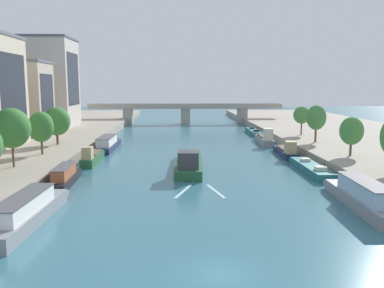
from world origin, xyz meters
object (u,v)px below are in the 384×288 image
Objects in this scene: tree_left_by_lamp at (57,121)px; bridge_far at (185,111)px; moored_boat_right_end at (362,196)px; moored_boat_right_far at (254,132)px; tree_left_far at (11,128)px; barge_midriver at (189,162)px; moored_boat_left_gap_after at (92,157)px; moored_boat_left_near at (65,177)px; moored_boat_left_second at (27,211)px; moored_boat_right_gap_after at (311,168)px; tree_right_past_mid at (316,118)px; moored_boat_left_far at (107,144)px; tree_left_distant at (41,127)px; tree_right_third at (302,115)px; tree_right_end_of_row at (352,131)px; moored_boat_right_second at (286,151)px; moored_boat_right_midway at (265,139)px.

tree_left_by_lamp reaches higher than bridge_far.
moored_boat_right_end is 1.07× the size of moored_boat_right_far.
moored_boat_right_end is 40.85m from tree_left_far.
moored_boat_left_gap_after is at bearing 160.14° from barge_midriver.
tree_left_by_lamp is at bearing 108.27° from moored_boat_left_near.
barge_midriver reaches higher than moored_boat_left_second.
tree_right_past_mid reaches higher than moored_boat_right_gap_after.
moored_boat_left_far is at bearing 128.35° from barge_midriver.
tree_left_distant is at bearing 169.83° from barge_midriver.
tree_right_third is at bearing 25.33° from tree_left_distant.
bridge_far is (22.67, 64.70, -1.84)m from tree_left_distant.
moored_boat_right_end is 2.54× the size of tree_right_end_of_row.
moored_boat_left_second is at bearing -123.73° from barge_midriver.
moored_boat_right_second is at bearing 22.03° from tree_left_far.
moored_boat_left_second is at bearing -173.92° from moored_boat_right_end.
tree_right_past_mid reaches higher than barge_midriver.
moored_boat_right_end is at bearing 6.08° from moored_boat_left_second.
moored_boat_right_far is at bearing 49.80° from tree_left_far.
moored_boat_right_gap_after is at bearing -9.24° from tree_left_distant.
moored_boat_left_gap_after reaches higher than moored_boat_right_second.
barge_midriver is 2.33× the size of tree_left_far.
moored_boat_right_second is at bearing -144.38° from tree_right_past_mid.
moored_boat_left_near is at bearing -61.34° from tree_left_distant.
moored_boat_right_far is at bearing 89.54° from moored_boat_right_gap_after.
moored_boat_right_second is 17.68m from tree_right_third.
barge_midriver is at bearing 56.27° from moored_boat_left_second.
barge_midriver reaches higher than moored_boat_right_gap_after.
tree_right_end_of_row reaches higher than barge_midriver.
moored_boat_right_far is 32.23m from bridge_far.
tree_right_third is at bearing 9.05° from moored_boat_right_midway.
moored_boat_right_second is 39.39m from tree_left_by_lamp.
moored_boat_left_gap_after is 13.14m from moored_boat_left_far.
moored_boat_left_second is 2.30× the size of tree_left_distant.
barge_midriver is at bearing -31.54° from tree_left_by_lamp.
tree_left_far is 1.30× the size of tree_right_end_of_row.
moored_boat_left_far is 10.17m from tree_left_by_lamp.
tree_left_far is (-22.09, -5.50, 5.52)m from barge_midriver.
tree_left_far is 1.16× the size of tree_left_distant.
tree_left_by_lamp is 1.10× the size of tree_right_third.
moored_boat_left_second is at bearing -149.17° from tree_right_end_of_row.
bridge_far reaches higher than moored_boat_right_midway.
moored_boat_left_second is 2.58× the size of tree_right_end_of_row.
moored_boat_right_gap_after is at bearing -13.69° from moored_boat_left_gap_after.
tree_right_end_of_row is 13.94m from tree_right_past_mid.
tree_right_past_mid is (-0.32, 13.91, 0.81)m from tree_right_end_of_row.
barge_midriver is at bearing -19.86° from moored_boat_left_gap_after.
tree_left_distant is at bearing 149.51° from moored_boat_right_end.
tree_right_end_of_row reaches higher than moored_boat_right_gap_after.
tree_right_past_mid reaches higher than moored_boat_left_far.
moored_boat_right_far is 2.07× the size of tree_left_by_lamp.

